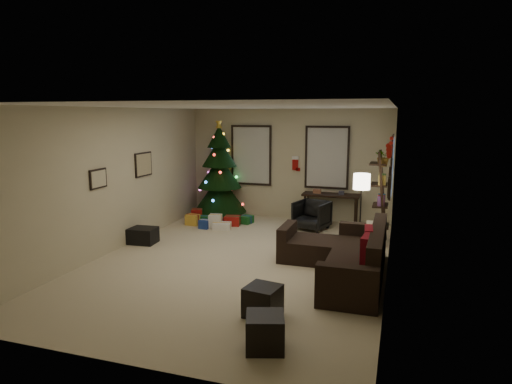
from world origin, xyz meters
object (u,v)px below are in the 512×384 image
(christmas_tree, at_px, (220,176))
(bookshelf, at_px, (381,199))
(sofa, at_px, (346,258))
(desk_chair, at_px, (312,215))
(desk, at_px, (331,197))

(christmas_tree, xyz_separation_m, bookshelf, (3.99, -1.23, -0.13))
(bookshelf, bearing_deg, sofa, -102.56)
(desk_chair, height_order, bookshelf, bookshelf)
(desk, relative_size, bookshelf, 0.71)
(desk_chair, bearing_deg, bookshelf, -7.78)
(desk, height_order, desk_chair, desk)
(sofa, xyz_separation_m, desk, (-0.74, 3.30, 0.36))
(christmas_tree, xyz_separation_m, desk, (2.80, 0.07, -0.40))
(sofa, bearing_deg, desk, 102.66)
(desk, bearing_deg, desk_chair, -116.82)
(desk, relative_size, desk_chair, 2.03)
(christmas_tree, height_order, sofa, christmas_tree)
(christmas_tree, height_order, desk_chair, christmas_tree)
(sofa, relative_size, bookshelf, 1.40)
(desk, distance_m, bookshelf, 1.78)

